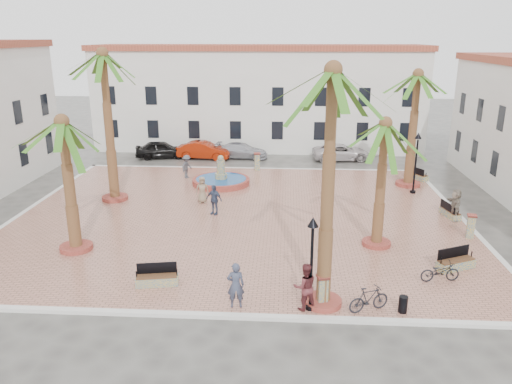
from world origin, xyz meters
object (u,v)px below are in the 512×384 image
at_px(bench_se, 455,263).
at_px(car_red, 204,150).
at_px(palm_nw, 104,70).
at_px(litter_bin, 403,304).
at_px(bench_e, 450,213).
at_px(bollard_e, 471,226).
at_px(bench_s, 157,279).
at_px(palm_ne, 417,88).
at_px(pedestrian_east, 455,205).
at_px(fountain, 221,180).
at_px(bollard_se, 322,290).
at_px(pedestrian_north, 187,167).
at_px(lamppost_s, 312,248).
at_px(pedestrian_fountain_a, 202,190).
at_px(lamppost_e, 417,152).
at_px(pedestrian_fountain_b, 214,200).
at_px(bench_ne, 417,176).
at_px(cyclist_a, 236,285).
at_px(car_silver, 242,151).
at_px(palm_e, 384,139).
at_px(palm_sw, 64,139).
at_px(palm_s, 332,96).
at_px(bicycle_a, 440,272).
at_px(cyclist_b, 305,287).
at_px(car_black, 161,149).
at_px(car_white, 342,152).

relative_size(bench_se, car_red, 0.42).
xyz_separation_m(palm_nw, litter_bin, (15.58, -12.81, -7.87)).
xyz_separation_m(palm_nw, car_red, (3.84, 12.08, -7.59)).
xyz_separation_m(bench_e, bollard_e, (0.07, -3.16, 0.41)).
bearing_deg(palm_nw, bench_s, -63.39).
xyz_separation_m(palm_ne, pedestrian_east, (1.05, -6.93, -5.86)).
relative_size(fountain, bollard_se, 3.17).
bearing_deg(pedestrian_north, lamppost_s, -134.68).
relative_size(palm_nw, pedestrian_fountain_a, 5.65).
distance_m(bench_e, lamppost_e, 5.36).
distance_m(pedestrian_fountain_a, pedestrian_fountain_b, 2.33).
height_order(bench_ne, pedestrian_north, pedestrian_north).
xyz_separation_m(bench_s, pedestrian_east, (15.06, 8.74, 0.68)).
distance_m(cyclist_a, car_silver, 25.46).
height_order(palm_e, bench_ne, palm_e).
distance_m(palm_nw, bench_e, 22.19).
bearing_deg(bollard_se, bench_ne, 66.33).
xyz_separation_m(bench_e, pedestrian_north, (-16.97, 7.32, 0.62)).
height_order(palm_ne, car_red, palm_ne).
bearing_deg(lamppost_s, bollard_se, 32.66).
height_order(palm_sw, palm_s, palm_s).
xyz_separation_m(palm_sw, pedestrian_east, (19.99, 5.37, -4.63)).
bearing_deg(palm_sw, pedestrian_fountain_a, 56.52).
bearing_deg(bicycle_a, bollard_e, -39.30).
bearing_deg(bollard_e, cyclist_b, -139.00).
bearing_deg(car_black, cyclist_b, -166.28).
relative_size(palm_s, pedestrian_fountain_a, 5.56).
xyz_separation_m(pedestrian_fountain_a, car_white, (10.02, 12.59, -0.30)).
relative_size(car_silver, car_white, 0.91).
bearing_deg(car_black, bollard_e, -141.40).
bearing_deg(lamppost_s, fountain, 108.60).
xyz_separation_m(pedestrian_north, car_red, (0.18, 6.71, -0.26)).
xyz_separation_m(fountain, pedestrian_north, (-2.74, 1.41, 0.58)).
bearing_deg(pedestrian_east, bollard_e, 0.60).
xyz_separation_m(fountain, pedestrian_east, (14.30, -6.47, 0.66)).
bearing_deg(bollard_e, pedestrian_fountain_b, 168.61).
relative_size(palm_e, lamppost_s, 1.71).
bearing_deg(pedestrian_east, cyclist_a, -47.60).
height_order(bench_s, bollard_e, bollard_e).
bearing_deg(bicycle_a, bench_e, -28.27).
bearing_deg(pedestrian_east, pedestrian_fountain_b, -90.18).
height_order(pedestrian_fountain_b, car_black, pedestrian_fountain_b).
relative_size(fountain, pedestrian_fountain_a, 2.42).
relative_size(litter_bin, pedestrian_fountain_a, 0.39).
height_order(pedestrian_east, car_silver, pedestrian_east).
bearing_deg(bollard_e, pedestrian_east, 90.00).
bearing_deg(pedestrian_east, car_silver, -137.32).
height_order(pedestrian_fountain_a, car_white, pedestrian_fountain_a).
xyz_separation_m(palm_e, car_white, (0.11, 18.71, -4.92)).
relative_size(bench_ne, car_white, 0.36).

